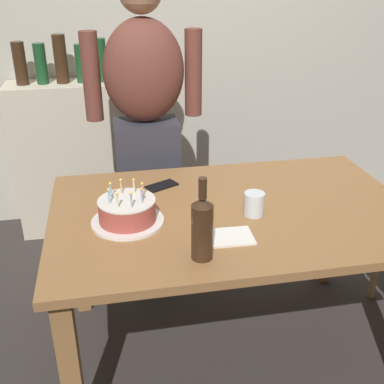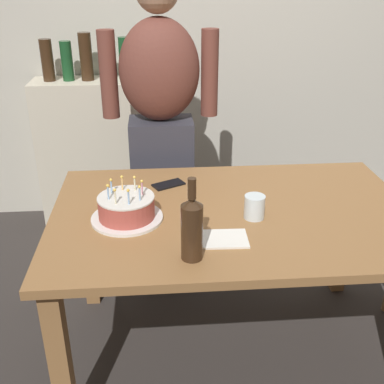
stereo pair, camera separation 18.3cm
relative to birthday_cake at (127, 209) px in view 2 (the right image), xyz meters
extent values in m
plane|color=#332D2B|center=(0.44, 0.04, -0.79)|extent=(10.00, 10.00, 0.00)
cube|color=beige|center=(0.44, 1.59, 0.51)|extent=(5.20, 0.10, 2.60)
cube|color=olive|center=(0.44, 0.04, -0.06)|extent=(1.50, 0.96, 0.03)
cube|color=olive|center=(-0.24, -0.37, -0.43)|extent=(0.07, 0.07, 0.70)
cube|color=olive|center=(-0.24, 0.45, -0.43)|extent=(0.07, 0.07, 0.70)
cube|color=olive|center=(1.12, 0.45, -0.43)|extent=(0.07, 0.07, 0.70)
cylinder|color=white|center=(0.00, 0.00, -0.04)|extent=(0.29, 0.29, 0.01)
cylinder|color=#B24C42|center=(0.00, 0.00, 0.01)|extent=(0.22, 0.22, 0.08)
cylinder|color=silver|center=(0.00, 0.00, 0.05)|extent=(0.22, 0.22, 0.01)
cylinder|color=beige|center=(0.03, 0.06, 0.08)|extent=(0.01, 0.01, 0.05)
sphere|color=#F9C64C|center=(0.03, 0.06, 0.11)|extent=(0.01, 0.01, 0.01)
cylinder|color=#EAB266|center=(-0.02, 0.06, 0.08)|extent=(0.01, 0.01, 0.05)
sphere|color=#F9C64C|center=(-0.02, 0.06, 0.11)|extent=(0.01, 0.01, 0.01)
cylinder|color=#93B7DB|center=(-0.06, 0.03, 0.08)|extent=(0.01, 0.01, 0.05)
sphere|color=#F9C64C|center=(-0.06, 0.03, 0.11)|extent=(0.01, 0.01, 0.01)
cylinder|color=#93B7DB|center=(-0.06, -0.02, 0.08)|extent=(0.01, 0.01, 0.05)
sphere|color=#F9C64C|center=(-0.06, -0.02, 0.11)|extent=(0.01, 0.01, 0.01)
cylinder|color=beige|center=(-0.03, -0.06, 0.08)|extent=(0.01, 0.01, 0.05)
sphere|color=#F9C64C|center=(-0.03, -0.06, 0.11)|extent=(0.01, 0.01, 0.01)
cylinder|color=#93B7DB|center=(0.02, -0.06, 0.08)|extent=(0.01, 0.01, 0.05)
sphere|color=#F9C64C|center=(0.02, -0.06, 0.11)|extent=(0.01, 0.01, 0.01)
cylinder|color=#93B7DB|center=(0.06, -0.03, 0.08)|extent=(0.01, 0.01, 0.05)
sphere|color=#F9C64C|center=(0.06, -0.03, 0.11)|extent=(0.01, 0.01, 0.01)
cylinder|color=pink|center=(0.06, 0.02, 0.08)|extent=(0.01, 0.01, 0.05)
sphere|color=#F9C64C|center=(0.06, 0.02, 0.11)|extent=(0.01, 0.01, 0.01)
cylinder|color=silver|center=(0.51, -0.03, 0.00)|extent=(0.08, 0.08, 0.10)
cylinder|color=#382314|center=(0.24, -0.29, 0.05)|extent=(0.08, 0.08, 0.20)
cone|color=#382314|center=(0.24, -0.29, 0.17)|extent=(0.08, 0.08, 0.03)
cylinder|color=#382314|center=(0.24, -0.29, 0.22)|extent=(0.03, 0.03, 0.07)
cube|color=black|center=(0.18, 0.31, -0.04)|extent=(0.16, 0.13, 0.01)
cube|color=white|center=(0.36, -0.19, -0.04)|extent=(0.18, 0.14, 0.01)
cube|color=#33333D|center=(0.15, 0.75, -0.33)|extent=(0.34, 0.23, 0.92)
ellipsoid|color=brown|center=(0.15, 0.75, 0.39)|extent=(0.41, 0.27, 0.52)
cylinder|color=brown|center=(0.41, 0.78, 0.37)|extent=(0.09, 0.09, 0.44)
cylinder|color=brown|center=(-0.11, 0.78, 0.37)|extent=(0.09, 0.09, 0.44)
cube|color=beige|center=(-0.23, 1.37, -0.28)|extent=(0.84, 0.30, 1.01)
cylinder|color=#382314|center=(-0.53, 1.37, 0.35)|extent=(0.08, 0.08, 0.25)
cylinder|color=#194723|center=(-0.41, 1.37, 0.34)|extent=(0.07, 0.07, 0.24)
cylinder|color=#382314|center=(-0.29, 1.37, 0.36)|extent=(0.08, 0.08, 0.29)
cylinder|color=#194723|center=(-0.17, 1.37, 0.33)|extent=(0.07, 0.07, 0.23)
cylinder|color=#194723|center=(-0.05, 1.37, 0.35)|extent=(0.07, 0.07, 0.26)
cylinder|color=black|center=(0.07, 1.37, 0.37)|extent=(0.06, 0.06, 0.29)
camera|label=1|loc=(-0.05, -1.63, 0.86)|focal=43.81mm
camera|label=2|loc=(0.13, -1.65, 0.86)|focal=43.81mm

